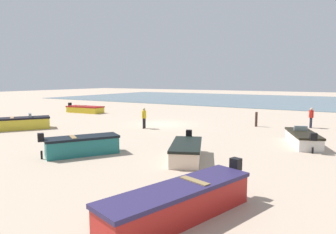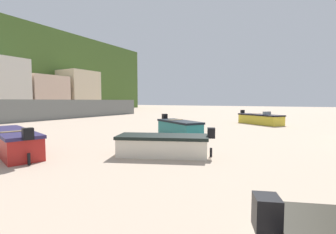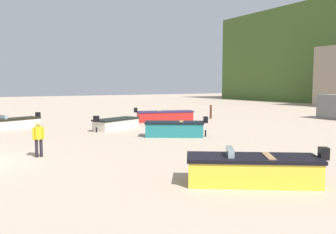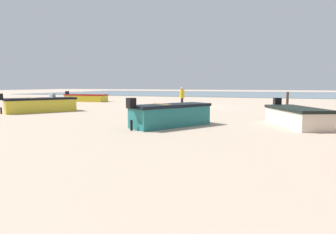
% 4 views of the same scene
% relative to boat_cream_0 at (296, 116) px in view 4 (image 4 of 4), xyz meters
% --- Properties ---
extents(ground_plane, '(160.00, 160.00, 0.00)m').
position_rel_boat_cream_0_xyz_m(ground_plane, '(7.17, -9.26, -0.42)').
color(ground_plane, tan).
extents(tidal_water, '(80.00, 36.00, 0.06)m').
position_rel_boat_cream_0_xyz_m(tidal_water, '(7.17, -45.26, -0.39)').
color(tidal_water, slate).
rests_on(tidal_water, ground).
extents(boat_cream_0, '(2.66, 3.83, 1.13)m').
position_rel_boat_cream_0_xyz_m(boat_cream_0, '(0.00, 0.00, 0.00)').
color(boat_cream_0, beige).
rests_on(boat_cream_0, ground).
extents(boat_teal_1, '(3.00, 3.75, 1.27)m').
position_rel_boat_cream_0_xyz_m(boat_teal_1, '(5.03, 1.88, 0.07)').
color(boat_teal_1, '#1F7172').
rests_on(boat_teal_1, ground).
extents(boat_yellow_4, '(4.72, 2.01, 1.08)m').
position_rel_boat_cream_0_xyz_m(boat_yellow_4, '(19.66, -12.43, -0.03)').
color(boat_yellow_4, yellow).
rests_on(boat_yellow_4, ground).
extents(boat_yellow_5, '(3.62, 4.37, 1.25)m').
position_rel_boat_cream_0_xyz_m(boat_yellow_5, '(15.16, -1.35, 0.06)').
color(boat_yellow_5, gold).
rests_on(boat_yellow_5, ground).
extents(mooring_post_near_water, '(0.20, 0.20, 1.19)m').
position_rel_boat_cream_0_xyz_m(mooring_post_near_water, '(-0.15, -12.11, 0.18)').
color(mooring_post_near_water, '#3E2A22').
rests_on(mooring_post_near_water, ground).
extents(beach_walker_foreground, '(0.37, 0.54, 1.62)m').
position_rel_boat_cream_0_xyz_m(beach_walker_foreground, '(7.16, -6.62, 0.54)').
color(beach_walker_foreground, black).
rests_on(beach_walker_foreground, ground).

